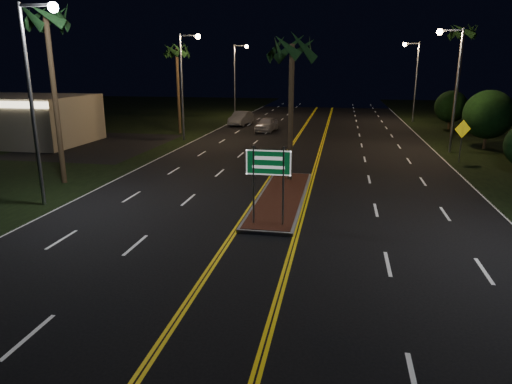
% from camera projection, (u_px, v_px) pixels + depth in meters
% --- Properties ---
extents(ground, '(120.00, 120.00, 0.00)m').
position_uv_depth(ground, '(255.00, 254.00, 16.00)').
color(ground, black).
rests_on(ground, ground).
extents(grass_left, '(40.00, 110.00, 0.01)m').
position_uv_depth(grass_left, '(4.00, 133.00, 45.00)').
color(grass_left, black).
rests_on(grass_left, ground).
extents(median_island, '(2.25, 10.25, 0.17)m').
position_uv_depth(median_island, '(281.00, 197.00, 22.61)').
color(median_island, gray).
rests_on(median_island, ground).
extents(highway_sign, '(1.80, 0.08, 3.20)m').
position_uv_depth(highway_sign, '(268.00, 170.00, 18.01)').
color(highway_sign, gray).
rests_on(highway_sign, ground).
extents(commercial_building, '(15.00, 8.12, 4.00)m').
position_uv_depth(commercial_building, '(0.00, 119.00, 39.01)').
color(commercial_building, tan).
rests_on(commercial_building, ground).
extents(streetlight_left_near, '(1.91, 0.44, 9.00)m').
position_uv_depth(streetlight_left_near, '(37.00, 83.00, 20.16)').
color(streetlight_left_near, gray).
rests_on(streetlight_left_near, ground).
extents(streetlight_left_mid, '(1.91, 0.44, 9.00)m').
position_uv_depth(streetlight_left_mid, '(186.00, 75.00, 39.11)').
color(streetlight_left_mid, gray).
rests_on(streetlight_left_mid, ground).
extents(streetlight_left_far, '(1.91, 0.44, 9.00)m').
position_uv_depth(streetlight_left_far, '(237.00, 72.00, 58.06)').
color(streetlight_left_far, gray).
rests_on(streetlight_left_far, ground).
extents(streetlight_right_mid, '(1.91, 0.44, 9.00)m').
position_uv_depth(streetlight_right_mid, '(453.00, 76.00, 33.46)').
color(streetlight_right_mid, gray).
rests_on(streetlight_right_mid, ground).
extents(streetlight_right_far, '(1.91, 0.44, 9.00)m').
position_uv_depth(streetlight_right_far, '(413.00, 73.00, 52.41)').
color(streetlight_right_far, gray).
rests_on(streetlight_right_far, ground).
extents(palm_median, '(2.40, 2.40, 8.30)m').
position_uv_depth(palm_median, '(292.00, 48.00, 24.01)').
color(palm_median, '#382819').
rests_on(palm_median, ground).
extents(palm_left_near, '(2.40, 2.40, 9.80)m').
position_uv_depth(palm_left_near, '(46.00, 20.00, 23.48)').
color(palm_left_near, '#382819').
rests_on(palm_left_near, ground).
extents(palm_left_far, '(2.40, 2.40, 8.80)m').
position_uv_depth(palm_left_far, '(177.00, 51.00, 42.73)').
color(palm_left_far, '#382819').
rests_on(palm_left_far, ground).
extents(palm_right_far, '(2.40, 2.40, 10.30)m').
position_uv_depth(palm_right_far, '(463.00, 33.00, 39.72)').
color(palm_right_far, '#382819').
rests_on(palm_right_far, ground).
extents(shrub_mid, '(3.78, 3.78, 4.62)m').
position_uv_depth(shrub_mid, '(488.00, 115.00, 35.54)').
color(shrub_mid, '#382819').
rests_on(shrub_mid, ground).
extents(shrub_far, '(3.24, 3.24, 3.96)m').
position_uv_depth(shrub_far, '(451.00, 107.00, 47.05)').
color(shrub_far, '#382819').
rests_on(shrub_far, ground).
extents(car_near, '(2.65, 5.13, 1.64)m').
position_uv_depth(car_near, '(267.00, 123.00, 45.94)').
color(car_near, '#BCBBC2').
rests_on(car_near, ground).
extents(car_far, '(2.85, 5.45, 1.74)m').
position_uv_depth(car_far, '(241.00, 117.00, 50.98)').
color(car_far, '#9B9EA4').
rests_on(car_far, ground).
extents(warning_sign, '(1.13, 0.50, 2.89)m').
position_uv_depth(warning_sign, '(462.00, 134.00, 30.74)').
color(warning_sign, gray).
rests_on(warning_sign, ground).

